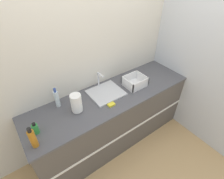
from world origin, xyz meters
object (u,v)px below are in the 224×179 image
(bottle_green, at_px, (35,129))
(bottle_clear, at_px, (57,98))
(dish_rack, at_px, (135,82))
(sink, at_px, (106,92))
(bottle_amber, at_px, (33,138))
(paper_towel_roll, at_px, (76,103))

(bottle_green, bearing_deg, bottle_clear, 36.52)
(dish_rack, height_order, bottle_green, bottle_green)
(sink, relative_size, dish_rack, 1.51)
(bottle_clear, distance_m, bottle_amber, 0.58)
(sink, relative_size, bottle_clear, 1.64)
(sink, bearing_deg, bottle_green, -172.72)
(sink, height_order, paper_towel_roll, sink)
(sink, bearing_deg, bottle_clear, 167.68)
(dish_rack, relative_size, bottle_amber, 1.13)
(bottle_clear, distance_m, bottle_green, 0.44)
(paper_towel_roll, relative_size, dish_rack, 0.83)
(paper_towel_roll, relative_size, bottle_clear, 0.90)
(sink, height_order, bottle_green, sink)
(bottle_green, bearing_deg, bottle_amber, -110.24)
(sink, relative_size, bottle_green, 3.12)
(dish_rack, height_order, bottle_clear, bottle_clear)
(paper_towel_roll, xyz_separation_m, bottle_green, (-0.50, -0.04, -0.06))
(paper_towel_roll, bearing_deg, dish_rack, -0.82)
(dish_rack, distance_m, bottle_amber, 1.49)
(dish_rack, height_order, bottle_amber, bottle_amber)
(bottle_amber, bearing_deg, bottle_clear, 45.59)
(paper_towel_roll, height_order, dish_rack, paper_towel_roll)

